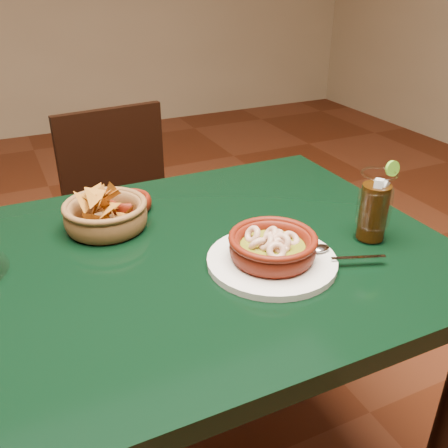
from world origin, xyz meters
name	(u,v)px	position (x,y,z in m)	size (l,w,h in m)	color
dining_table	(159,301)	(0.00, 0.00, 0.65)	(1.20, 0.80, 0.75)	black
dining_chair	(130,225)	(0.12, 0.70, 0.47)	(0.43, 0.43, 0.85)	black
shrimp_plate	(273,250)	(0.20, -0.11, 0.78)	(0.33, 0.26, 0.08)	silver
chip_basket	(106,214)	(-0.06, 0.18, 0.78)	(0.22, 0.22, 0.13)	brown
guacamole_ramekin	(130,203)	(0.02, 0.25, 0.77)	(0.12, 0.12, 0.04)	#4C1006
cola_drink	(374,207)	(0.44, -0.11, 0.82)	(0.15, 0.15, 0.17)	white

